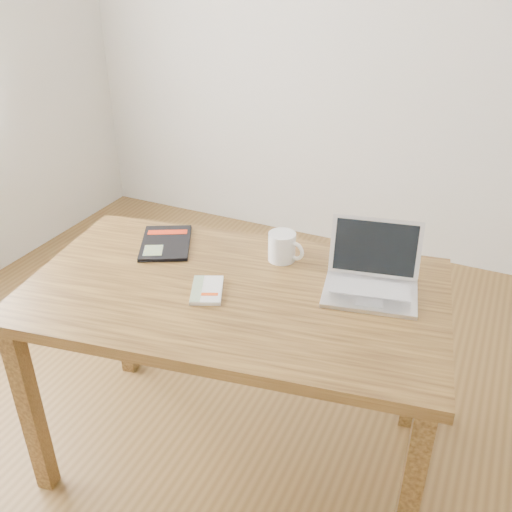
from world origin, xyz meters
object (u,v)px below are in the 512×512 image
at_px(laptop, 372,277).
at_px(desk, 235,311).
at_px(black_guidebook, 166,243).
at_px(white_guidebook, 207,290).
at_px(coffee_mug, 283,246).

bearing_deg(laptop, desk, -166.51).
height_order(black_guidebook, laptop, laptop).
bearing_deg(laptop, white_guidebook, -163.98).
bearing_deg(desk, laptop, 15.57).
relative_size(desk, laptop, 4.33).
relative_size(black_guidebook, laptop, 0.93).
xyz_separation_m(desk, black_guidebook, (-0.36, 0.16, 0.10)).
bearing_deg(black_guidebook, laptop, -25.58).
bearing_deg(desk, white_guidebook, -149.41).
distance_m(laptop, coffee_mug, 0.33).
xyz_separation_m(white_guidebook, black_guidebook, (-0.29, 0.22, 0.00)).
distance_m(black_guidebook, coffee_mug, 0.44).
distance_m(white_guidebook, coffee_mug, 0.33).
height_order(black_guidebook, coffee_mug, coffee_mug).
distance_m(desk, white_guidebook, 0.13).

